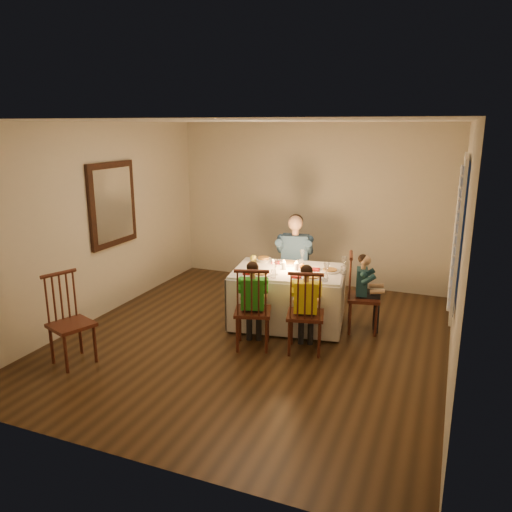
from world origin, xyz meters
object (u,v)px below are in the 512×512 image
at_px(chair_near_left, 253,347).
at_px(chair_end, 361,330).
at_px(chair_adult, 294,304).
at_px(chair_extra, 75,363).
at_px(dining_table, 288,285).
at_px(child_teal, 361,330).
at_px(serving_bowl, 264,260).
at_px(adult, 294,304).
at_px(child_yellow, 304,351).
at_px(child_green, 253,347).
at_px(chair_near_right, 304,351).

bearing_deg(chair_near_left, chair_end, -156.94).
bearing_deg(chair_adult, chair_extra, -131.93).
xyz_separation_m(dining_table, child_teal, (0.96, 0.13, -0.53)).
bearing_deg(serving_bowl, adult, 58.22).
bearing_deg(child_yellow, chair_near_left, -1.76).
bearing_deg(dining_table, chair_extra, -142.05).
relative_size(chair_extra, child_green, 0.96).
height_order(chair_near_right, child_green, child_green).
distance_m(chair_near_left, child_yellow, 0.61).
height_order(chair_end, child_yellow, child_yellow).
bearing_deg(chair_adult, child_teal, -37.77).
distance_m(dining_table, chair_adult, 0.90).
xyz_separation_m(chair_end, child_teal, (0.00, 0.00, 0.00)).
relative_size(chair_adult, chair_near_left, 1.00).
height_order(chair_adult, chair_near_left, same).
relative_size(chair_extra, child_yellow, 0.97).
distance_m(chair_end, serving_bowl, 1.60).
distance_m(child_yellow, serving_bowl, 1.51).
relative_size(chair_near_right, serving_bowl, 5.15).
distance_m(chair_near_right, child_yellow, 0.00).
bearing_deg(serving_bowl, chair_adult, 58.22).
bearing_deg(dining_table, chair_near_right, -67.10).
relative_size(chair_extra, child_teal, 1.01).
height_order(chair_near_left, chair_end, same).
bearing_deg(chair_extra, adult, -11.62).
height_order(chair_near_right, child_teal, chair_near_right).
bearing_deg(chair_extra, chair_near_left, -35.66).
bearing_deg(child_teal, chair_near_left, 119.50).
bearing_deg(child_green, adult, -108.59).
height_order(adult, child_yellow, adult).
height_order(chair_adult, adult, adult).
height_order(chair_near_left, serving_bowl, serving_bowl).
height_order(dining_table, chair_near_right, dining_table).
height_order(dining_table, child_yellow, dining_table).
bearing_deg(child_yellow, chair_adult, -80.89).
xyz_separation_m(chair_adult, chair_extra, (-1.69, -2.68, 0.00)).
height_order(adult, serving_bowl, serving_bowl).
relative_size(dining_table, chair_near_left, 1.55).
distance_m(chair_adult, child_teal, 1.25).
distance_m(chair_end, adult, 1.25).
distance_m(dining_table, child_teal, 1.10).
bearing_deg(chair_near_left, adult, -108.59).
height_order(chair_adult, serving_bowl, serving_bowl).
bearing_deg(chair_end, chair_adult, 50.23).
bearing_deg(adult, child_teal, -37.77).
bearing_deg(chair_end, child_green, 119.50).
distance_m(dining_table, chair_near_left, 1.01).
distance_m(chair_extra, child_green, 2.02).
bearing_deg(adult, dining_table, -88.45).
bearing_deg(child_green, chair_near_right, 173.31).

